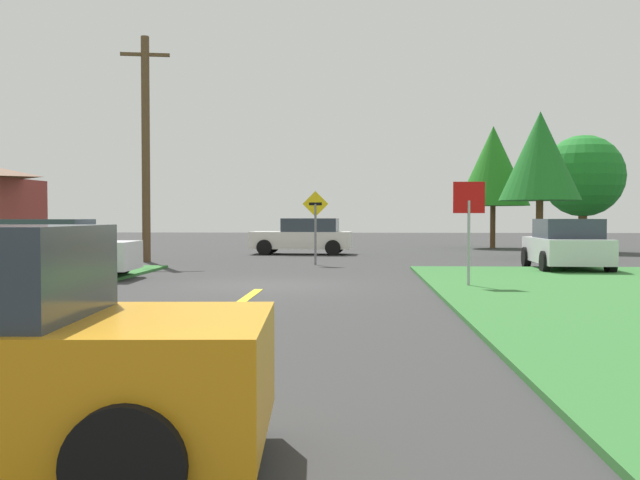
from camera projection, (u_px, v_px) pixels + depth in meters
ground_plane at (264, 285)px, 17.64m from camera, size 120.00×120.00×0.00m
lane_stripe_center at (187, 342)px, 9.66m from camera, size 0.20×14.00×0.01m
stop_sign at (469, 214)px, 16.82m from camera, size 0.73×0.07×2.50m
car_on_crossroad at (566, 245)px, 22.48m from camera, size 2.22×4.17×1.62m
car_approaching_junction at (304, 236)px, 32.46m from camera, size 4.58×2.19×1.62m
parked_car_near_building at (52, 249)px, 19.43m from camera, size 4.35×2.23×1.62m
utility_pole_mid at (146, 147)px, 26.85m from camera, size 1.79×0.45×8.38m
direction_sign at (315, 219)px, 25.20m from camera, size 0.91×0.08×2.59m
oak_tree_left at (540, 156)px, 28.66m from camera, size 3.22×3.22×5.89m
pine_tree_center at (493, 166)px, 38.74m from camera, size 3.90×3.90×6.58m
oak_tree_right at (583, 176)px, 34.68m from camera, size 3.92×3.92×5.62m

